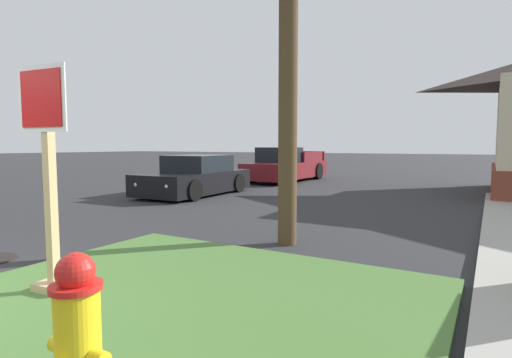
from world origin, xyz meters
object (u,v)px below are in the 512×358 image
object	(u,v)px
stop_sign	(49,187)
pickup_truck_maroon	(286,167)
fire_hydrant	(78,353)
parked_sedan_black	(195,178)

from	to	relation	value
stop_sign	pickup_truck_maroon	size ratio (longest dim) A/B	0.45
fire_hydrant	parked_sedan_black	xyz separation A→B (m)	(-6.40, 8.88, 0.01)
fire_hydrant	stop_sign	size ratio (longest dim) A/B	0.43
fire_hydrant	pickup_truck_maroon	xyz separation A→B (m)	(-6.08, 14.74, 0.08)
parked_sedan_black	fire_hydrant	bearing A→B (deg)	-54.22
parked_sedan_black	pickup_truck_maroon	xyz separation A→B (m)	(0.32, 5.87, 0.07)
fire_hydrant	pickup_truck_maroon	size ratio (longest dim) A/B	0.19
stop_sign	parked_sedan_black	distance (m)	8.80
parked_sedan_black	stop_sign	bearing A→B (deg)	-60.67
stop_sign	parked_sedan_black	bearing A→B (deg)	119.33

